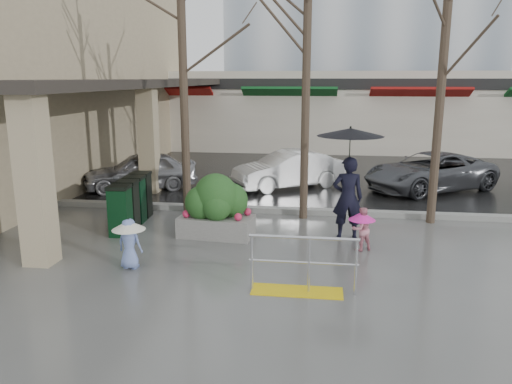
% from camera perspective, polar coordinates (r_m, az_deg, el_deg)
% --- Properties ---
extents(ground, '(120.00, 120.00, 0.00)m').
position_cam_1_polar(ground, '(10.21, -2.29, -8.17)').
color(ground, '#51514F').
rests_on(ground, ground).
extents(street_asphalt, '(120.00, 36.00, 0.01)m').
position_cam_1_polar(street_asphalt, '(31.64, 4.69, 6.20)').
color(street_asphalt, black).
rests_on(street_asphalt, ground).
extents(curb, '(120.00, 0.30, 0.15)m').
position_cam_1_polar(curb, '(13.95, 0.56, -2.03)').
color(curb, gray).
rests_on(curb, ground).
extents(near_building, '(6.00, 18.00, 8.00)m').
position_cam_1_polar(near_building, '(20.40, -24.46, 12.70)').
color(near_building, tan).
rests_on(near_building, ground).
extents(canopy_slab, '(2.80, 18.00, 0.25)m').
position_cam_1_polar(canopy_slab, '(18.55, -13.01, 12.44)').
color(canopy_slab, '#2D2823').
rests_on(canopy_slab, pillar_front).
extents(pillar_front, '(0.55, 0.55, 3.50)m').
position_cam_1_polar(pillar_front, '(10.66, -24.00, 1.41)').
color(pillar_front, tan).
rests_on(pillar_front, ground).
extents(pillar_back, '(0.55, 0.55, 3.50)m').
position_cam_1_polar(pillar_back, '(16.47, -12.18, 5.92)').
color(pillar_back, tan).
rests_on(pillar_back, ground).
extents(storefront_row, '(34.00, 6.74, 4.00)m').
position_cam_1_polar(storefront_row, '(27.39, 8.53, 9.29)').
color(storefront_row, beige).
rests_on(storefront_row, ground).
extents(handrail, '(1.90, 0.50, 1.03)m').
position_cam_1_polar(handrail, '(8.82, 5.15, -9.07)').
color(handrail, yellow).
rests_on(handrail, ground).
extents(tree_west, '(3.20, 3.20, 6.80)m').
position_cam_1_polar(tree_west, '(13.57, -8.50, 18.75)').
color(tree_west, '#382B21').
rests_on(tree_west, ground).
extents(tree_midwest, '(3.20, 3.20, 7.00)m').
position_cam_1_polar(tree_midwest, '(13.08, 5.93, 19.70)').
color(tree_midwest, '#382B21').
rests_on(tree_midwest, ground).
extents(tree_mideast, '(3.20, 3.20, 6.50)m').
position_cam_1_polar(tree_mideast, '(13.33, 20.89, 17.22)').
color(tree_mideast, '#382B21').
rests_on(tree_mideast, ground).
extents(woman, '(1.51, 1.51, 2.62)m').
position_cam_1_polar(woman, '(11.58, 10.55, 2.23)').
color(woman, black).
rests_on(woman, ground).
extents(child_pink, '(0.59, 0.59, 0.96)m').
position_cam_1_polar(child_pink, '(11.03, 11.98, -3.75)').
color(child_pink, pink).
rests_on(child_pink, ground).
extents(child_blue, '(0.66, 0.66, 1.02)m').
position_cam_1_polar(child_blue, '(10.08, -14.29, -5.07)').
color(child_blue, '#7087C8').
rests_on(child_blue, ground).
extents(planter, '(1.80, 1.05, 1.51)m').
position_cam_1_polar(planter, '(11.76, -4.54, -1.66)').
color(planter, slate).
rests_on(planter, ground).
extents(news_boxes, '(0.62, 2.21, 1.22)m').
position_cam_1_polar(news_boxes, '(12.99, -14.05, -1.11)').
color(news_boxes, black).
rests_on(news_boxes, ground).
extents(car_a, '(3.98, 2.84, 1.26)m').
position_cam_1_polar(car_a, '(17.17, -13.06, 2.36)').
color(car_a, '#9D9DA1').
rests_on(car_a, ground).
extents(car_b, '(3.94, 3.18, 1.26)m').
position_cam_1_polar(car_b, '(16.99, 3.70, 2.56)').
color(car_b, white).
rests_on(car_b, ground).
extents(car_c, '(4.96, 4.16, 1.26)m').
position_cam_1_polar(car_c, '(17.56, 19.25, 2.20)').
color(car_c, '#525459').
rests_on(car_c, ground).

